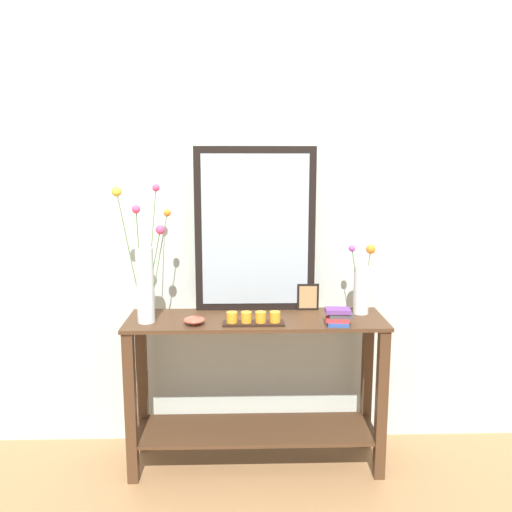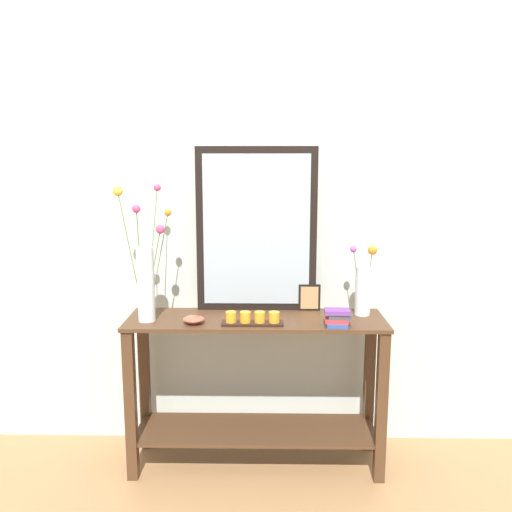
% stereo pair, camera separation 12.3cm
% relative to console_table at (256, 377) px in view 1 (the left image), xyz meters
% --- Properties ---
extents(ground_plane, '(7.00, 6.00, 0.02)m').
position_rel_console_table_xyz_m(ground_plane, '(0.00, 0.00, -0.52)').
color(ground_plane, '#997047').
extents(wall_back, '(6.40, 0.08, 2.70)m').
position_rel_console_table_xyz_m(wall_back, '(0.00, 0.32, 0.84)').
color(wall_back, beige).
rests_on(wall_back, ground).
extents(console_table, '(1.38, 0.40, 0.84)m').
position_rel_console_table_xyz_m(console_table, '(0.00, 0.00, 0.00)').
color(console_table, '#472D1C').
rests_on(console_table, ground).
extents(mirror_leaning, '(0.67, 0.03, 0.91)m').
position_rel_console_table_xyz_m(mirror_leaning, '(0.00, 0.17, 0.79)').
color(mirror_leaning, black).
rests_on(mirror_leaning, console_table).
extents(tall_vase_left, '(0.29, 0.20, 0.71)m').
position_rel_console_table_xyz_m(tall_vase_left, '(-0.57, -0.05, 0.58)').
color(tall_vase_left, silver).
rests_on(tall_vase_left, console_table).
extents(vase_right, '(0.15, 0.08, 0.39)m').
position_rel_console_table_xyz_m(vase_right, '(0.58, 0.08, 0.49)').
color(vase_right, silver).
rests_on(vase_right, console_table).
extents(candle_tray, '(0.32, 0.09, 0.07)m').
position_rel_console_table_xyz_m(candle_tray, '(-0.02, -0.11, 0.37)').
color(candle_tray, black).
rests_on(candle_tray, console_table).
extents(picture_frame_small, '(0.12, 0.01, 0.15)m').
position_rel_console_table_xyz_m(picture_frame_small, '(0.30, 0.15, 0.41)').
color(picture_frame_small, black).
rests_on(picture_frame_small, console_table).
extents(decorative_bowl, '(0.11, 0.11, 0.04)m').
position_rel_console_table_xyz_m(decorative_bowl, '(-0.32, -0.10, 0.36)').
color(decorative_bowl, '#B24C38').
rests_on(decorative_bowl, console_table).
extents(book_stack, '(0.14, 0.10, 0.09)m').
position_rel_console_table_xyz_m(book_stack, '(0.42, -0.14, 0.38)').
color(book_stack, '#2D519E').
rests_on(book_stack, console_table).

